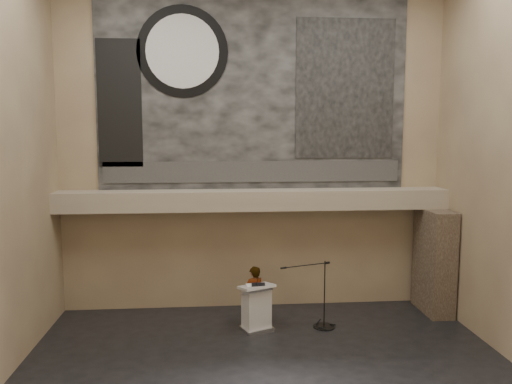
{
  "coord_description": "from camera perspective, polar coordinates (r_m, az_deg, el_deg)",
  "views": [
    {
      "loc": [
        -1.03,
        -9.07,
        4.69
      ],
      "look_at": [
        0.0,
        3.2,
        3.2
      ],
      "focal_mm": 35.0,
      "sensor_mm": 36.0,
      "label": 1
    }
  ],
  "objects": [
    {
      "name": "papers",
      "position": [
        11.91,
        -0.52,
        -10.62
      ],
      "size": [
        0.26,
        0.34,
        0.0
      ],
      "primitive_type": "cube",
      "rotation": [
        0.0,
        0.0,
        0.12
      ],
      "color": "silver",
      "rests_on": "lectern"
    },
    {
      "name": "banner_text_strip",
      "position": [
        13.08,
        -0.27,
        2.34
      ],
      "size": [
        7.76,
        0.02,
        0.55
      ],
      "primitive_type": "cube",
      "color": "#2E2E2E",
      "rests_on": "banner"
    },
    {
      "name": "mic_stand",
      "position": [
        12.47,
        7.63,
        -14.03
      ],
      "size": [
        1.36,
        0.63,
        1.64
      ],
      "rotation": [
        0.0,
        0.0,
        0.31
      ],
      "color": "black",
      "rests_on": "floor"
    },
    {
      "name": "banner_building_print",
      "position": [
        13.49,
        10.16,
        11.51
      ],
      "size": [
        2.6,
        0.02,
        3.6
      ],
      "primitive_type": "cube",
      "color": "black",
      "rests_on": "banner"
    },
    {
      "name": "sprinkler_right",
      "position": [
        13.11,
        8.18,
        -2.03
      ],
      "size": [
        0.04,
        0.04,
        0.06
      ],
      "primitive_type": "cylinder",
      "color": "#B2893D",
      "rests_on": "soffit"
    },
    {
      "name": "banner_brick_print",
      "position": [
        13.23,
        -15.33,
        9.73
      ],
      "size": [
        1.1,
        0.02,
        3.2
      ],
      "primitive_type": "cube",
      "color": "black",
      "rests_on": "banner"
    },
    {
      "name": "soffit",
      "position": [
        12.83,
        -0.15,
        -0.9
      ],
      "size": [
        10.0,
        0.8,
        0.5
      ],
      "primitive_type": "cube",
      "color": "gray",
      "rests_on": "wall_back"
    },
    {
      "name": "floor",
      "position": [
        10.26,
        1.59,
        -20.3
      ],
      "size": [
        10.0,
        10.0,
        0.0
      ],
      "primitive_type": "plane",
      "color": "black",
      "rests_on": "ground"
    },
    {
      "name": "speaker_person",
      "position": [
        12.38,
        -0.23,
        -11.76
      ],
      "size": [
        0.63,
        0.53,
        1.46
      ],
      "primitive_type": "imported",
      "rotation": [
        0.0,
        0.0,
        3.55
      ],
      "color": "white",
      "rests_on": "floor"
    },
    {
      "name": "binder",
      "position": [
        11.9,
        0.26,
        -10.56
      ],
      "size": [
        0.33,
        0.27,
        0.04
      ],
      "primitive_type": "cube",
      "rotation": [
        0.0,
        0.0,
        -0.06
      ],
      "color": "black",
      "rests_on": "lectern"
    },
    {
      "name": "wall_front",
      "position": [
        5.19,
        6.65,
        2.01
      ],
      "size": [
        10.0,
        0.02,
        8.5
      ],
      "primitive_type": "cube",
      "color": "#816851",
      "rests_on": "floor"
    },
    {
      "name": "banner_clock_face",
      "position": [
        13.16,
        -8.41,
        15.62
      ],
      "size": [
        1.84,
        0.02,
        1.84
      ],
      "primitive_type": "cylinder",
      "rotation": [
        1.57,
        0.0,
        0.0
      ],
      "color": "silver",
      "rests_on": "banner"
    },
    {
      "name": "lectern",
      "position": [
        12.12,
        0.05,
        -13.06
      ],
      "size": [
        0.93,
        0.81,
        1.14
      ],
      "rotation": [
        0.0,
        0.0,
        0.42
      ],
      "color": "silver",
      "rests_on": "floor"
    },
    {
      "name": "wall_back",
      "position": [
        13.12,
        -0.29,
        4.98
      ],
      "size": [
        10.0,
        0.02,
        8.5
      ],
      "primitive_type": "cube",
      "color": "#816851",
      "rests_on": "floor"
    },
    {
      "name": "banner_clock_rim",
      "position": [
        13.18,
        -8.4,
        15.6
      ],
      "size": [
        2.3,
        0.02,
        2.3
      ],
      "primitive_type": "cylinder",
      "rotation": [
        1.57,
        0.0,
        0.0
      ],
      "color": "black",
      "rests_on": "banner"
    },
    {
      "name": "banner",
      "position": [
        13.12,
        -0.29,
        11.32
      ],
      "size": [
        8.0,
        0.05,
        5.0
      ],
      "primitive_type": "cube",
      "color": "black",
      "rests_on": "wall_back"
    },
    {
      "name": "stone_pier",
      "position": [
        13.88,
        19.69,
        -7.44
      ],
      "size": [
        0.6,
        1.4,
        2.7
      ],
      "primitive_type": "cube",
      "color": "#3E3126",
      "rests_on": "floor"
    },
    {
      "name": "sprinkler_left",
      "position": [
        12.79,
        -7.3,
        -2.24
      ],
      "size": [
        0.04,
        0.04,
        0.06
      ],
      "primitive_type": "cylinder",
      "color": "#B2893D",
      "rests_on": "soffit"
    }
  ]
}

